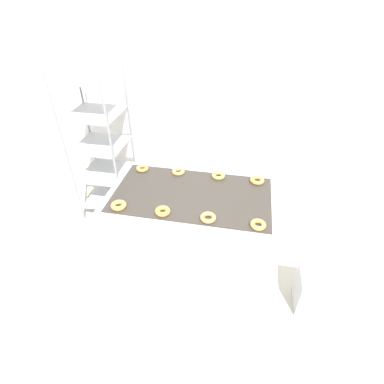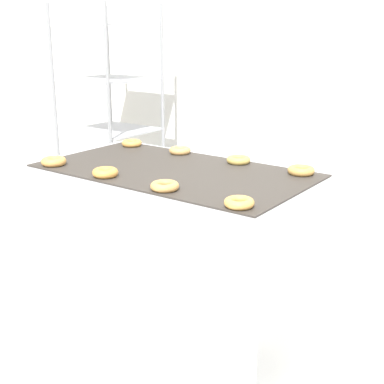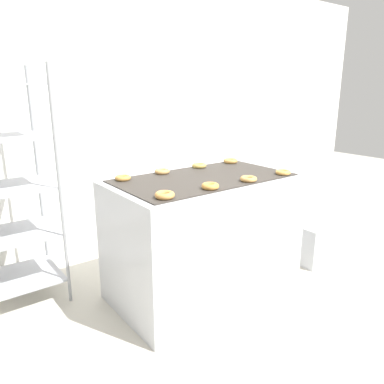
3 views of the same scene
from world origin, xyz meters
TOP-DOWN VIEW (x-y plane):
  - ground_plane at (0.00, 0.00)m, footprint 14.00×14.00m
  - wall_back at (0.00, 2.12)m, footprint 8.00×0.05m
  - fryer_machine at (0.00, 0.66)m, footprint 1.43×0.82m
  - baking_rack_cart at (-1.19, 1.44)m, footprint 0.56×0.57m
  - glaze_bin at (1.18, 0.46)m, footprint 0.38×0.30m
  - donut_near_left at (-0.54, 0.37)m, footprint 0.12×0.12m
  - donut_near_midleft at (-0.18, 0.37)m, footprint 0.12×0.12m
  - donut_near_midright at (0.18, 0.37)m, footprint 0.12×0.12m
  - donut_near_right at (0.55, 0.36)m, footprint 0.12×0.12m
  - donut_far_left at (-0.53, 0.94)m, footprint 0.12×0.12m
  - donut_far_midleft at (-0.19, 0.95)m, footprint 0.12×0.12m
  - donut_far_midright at (0.19, 0.95)m, footprint 0.12×0.12m
  - donut_far_right at (0.53, 0.94)m, footprint 0.13×0.13m

SIDE VIEW (x-z plane):
  - ground_plane at x=0.00m, z-range 0.00..0.00m
  - glaze_bin at x=1.18m, z-range 0.00..0.38m
  - fryer_machine at x=0.00m, z-range 0.00..0.96m
  - baking_rack_cart at x=-1.19m, z-range 0.01..1.80m
  - donut_far_left at x=-0.53m, z-range 0.96..1.00m
  - donut_near_right at x=0.55m, z-range 0.96..1.00m
  - donut_near_midright at x=0.18m, z-range 0.96..1.00m
  - donut_far_midright at x=0.19m, z-range 0.96..1.00m
  - donut_far_midleft at x=-0.19m, z-range 0.96..1.00m
  - donut_far_right at x=0.53m, z-range 0.96..1.00m
  - donut_near_midleft at x=-0.18m, z-range 0.96..1.00m
  - donut_near_left at x=-0.54m, z-range 0.96..1.00m
  - wall_back at x=0.00m, z-range 0.00..2.80m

